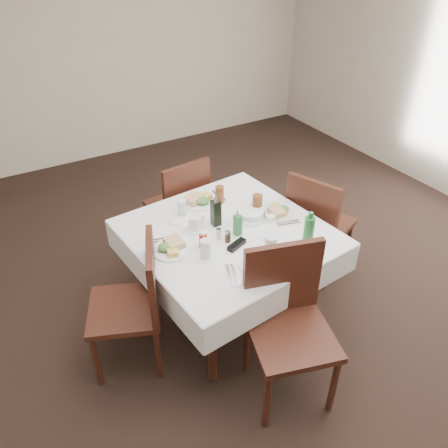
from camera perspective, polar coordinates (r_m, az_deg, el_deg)
name	(u,v)px	position (r m, az deg, el deg)	size (l,w,h in m)	color
ground_plane	(251,320)	(3.51, 3.57, -12.35)	(7.00, 7.00, 0.00)	black
room_shell	(262,107)	(2.55, 4.96, 15.03)	(6.04, 7.04, 2.80)	#C1B192
dining_table	(228,240)	(3.14, 0.50, -2.17)	(1.42, 1.42, 0.76)	black
chair_north	(181,202)	(3.87, -5.59, 2.91)	(0.50, 0.50, 0.95)	black
chair_south	(287,314)	(2.75, 8.21, -11.60)	(0.61, 0.61, 1.04)	black
chair_east	(316,220)	(3.66, 11.91, 0.48)	(0.59, 0.59, 0.97)	black
chair_west	(137,298)	(2.93, -11.26, -9.51)	(0.60, 0.60, 0.97)	black
meal_north	(199,200)	(3.41, -3.31, 3.14)	(0.29, 0.29, 0.06)	white
meal_south	(261,263)	(2.79, 4.79, -5.06)	(0.26, 0.26, 0.06)	white
meal_east	(278,211)	(3.31, 7.13, 1.72)	(0.24, 0.24, 0.05)	white
meal_west	(172,247)	(2.93, -6.87, -3.03)	(0.26, 0.26, 0.06)	white
side_plate_a	(176,220)	(3.23, -6.27, 0.56)	(0.14, 0.14, 0.01)	white
side_plate_b	(274,237)	(3.05, 6.49, -1.68)	(0.17, 0.17, 0.01)	white
water_n	(182,208)	(3.25, -5.51, 2.11)	(0.07, 0.07, 0.12)	silver
water_s	(271,246)	(2.85, 6.12, -2.87)	(0.08, 0.08, 0.15)	silver
water_e	(258,201)	(3.31, 4.43, 3.01)	(0.08, 0.08, 0.14)	silver
water_w	(206,249)	(2.83, -2.40, -3.25)	(0.07, 0.07, 0.13)	silver
iced_tea_a	(220,194)	(3.39, -0.57, 3.88)	(0.07, 0.07, 0.14)	brown
iced_tea_b	(257,204)	(3.26, 4.36, 2.56)	(0.07, 0.07, 0.16)	brown
bread_basket	(251,214)	(3.22, 3.49, 1.25)	(0.21, 0.21, 0.07)	silver
oil_cruet_dark	(216,212)	(3.11, -1.08, 1.59)	(0.06, 0.06, 0.25)	black
oil_cruet_green	(238,224)	(3.02, 1.79, -0.03)	(0.05, 0.05, 0.20)	#236F30
ketchup_bottle	(203,240)	(2.92, -2.74, -2.08)	(0.05, 0.05, 0.12)	#AA1100
salt_shaker	(219,234)	(3.00, -0.71, -1.28)	(0.04, 0.04, 0.08)	white
pepper_shaker	(228,237)	(2.97, 0.49, -1.65)	(0.04, 0.04, 0.09)	#3D2A19
coffee_mug	(195,223)	(3.10, -3.80, 0.07)	(0.16, 0.14, 0.11)	white
sunglasses	(237,245)	(2.94, 1.67, -2.73)	(0.16, 0.10, 0.03)	black
green_bottle	(309,231)	(2.95, 11.00, -0.95)	(0.07, 0.07, 0.27)	#236F30
sugar_caddy	(272,217)	(3.22, 6.30, 0.85)	(0.09, 0.06, 0.04)	white
cutlery_n	(219,196)	(3.50, -0.68, 3.73)	(0.07, 0.19, 0.01)	silver
cutlery_s	(232,275)	(2.72, 1.12, -6.67)	(0.11, 0.21, 0.01)	silver
cutlery_e	(288,223)	(3.21, 8.38, 0.12)	(0.18, 0.08, 0.01)	silver
cutlery_w	(160,241)	(3.03, -8.40, -2.15)	(0.20, 0.10, 0.01)	silver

